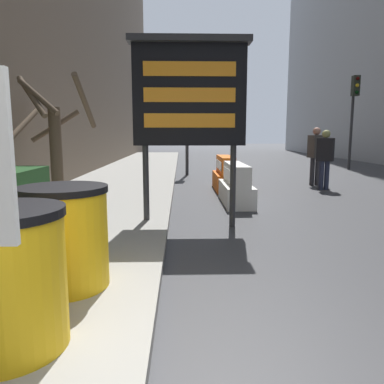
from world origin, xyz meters
TOP-DOWN VIEW (x-y plane):
  - bare_tree at (-2.48, 6.16)m, footprint 1.52×1.56m
  - barrel_drum_foreground at (-0.96, 0.52)m, footprint 0.82×0.82m
  - barrel_drum_middle at (-0.88, 1.55)m, footprint 0.82×0.82m
  - message_board at (0.35, 4.32)m, footprint 1.94×0.36m
  - jersey_barrier_white at (1.45, 6.47)m, footprint 0.61×1.87m
  - jersey_barrier_orange_far at (1.45, 8.53)m, footprint 0.59×1.71m
  - traffic_cone_near at (1.90, 11.16)m, footprint 0.44×0.44m
  - traffic_light_near_curb at (0.44, 12.32)m, footprint 0.28×0.44m
  - traffic_light_far_side at (7.66, 14.39)m, footprint 0.28×0.44m
  - pedestrian_worker at (4.24, 8.50)m, footprint 0.51×0.46m
  - pedestrian_passerby at (4.32, 9.45)m, footprint 0.54×0.46m

SIDE VIEW (x-z plane):
  - traffic_cone_near at x=1.90m, z-range -0.01..0.78m
  - jersey_barrier_white at x=1.45m, z-range -0.05..0.85m
  - jersey_barrier_orange_far at x=1.45m, z-range -0.06..0.89m
  - barrel_drum_foreground at x=-0.96m, z-range 0.13..1.09m
  - barrel_drum_middle at x=-0.88m, z-range 0.13..1.09m
  - pedestrian_worker at x=4.24m, z-range 0.15..1.82m
  - pedestrian_passerby at x=4.32m, z-range 0.16..1.92m
  - bare_tree at x=-2.48m, z-range 0.19..2.81m
  - message_board at x=0.35m, z-range 0.65..3.72m
  - traffic_light_near_curb at x=0.44m, z-range 0.80..4.33m
  - traffic_light_far_side at x=7.66m, z-range 0.90..4.91m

